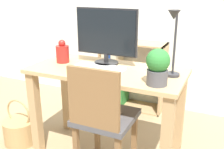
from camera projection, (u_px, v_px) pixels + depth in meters
name	position (u px, v px, depth m)	size (l,w,h in m)	color
desk	(107.00, 90.00, 2.04)	(1.18, 0.56, 0.75)	tan
monitor	(106.00, 34.00, 2.04)	(0.51, 0.19, 0.44)	#232326
keyboard	(100.00, 67.00, 2.00)	(0.40, 0.13, 0.02)	silver
vase	(63.00, 53.00, 2.13)	(0.11, 0.11, 0.19)	#B2231E
desk_lamp	(174.00, 37.00, 1.69)	(0.10, 0.19, 0.46)	#2D2D33
potted_plant	(158.00, 66.00, 1.63)	(0.15, 0.15, 0.23)	#4C4C51
chair	(102.00, 117.00, 1.82)	(0.40, 0.40, 0.87)	#4C4C51
bookshelf	(121.00, 77.00, 3.03)	(0.73, 0.28, 0.77)	tan
basket	(20.00, 130.00, 2.36)	(0.29, 0.29, 0.41)	tan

